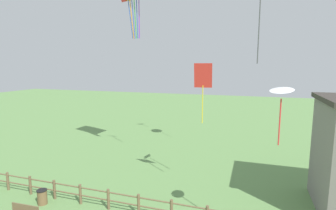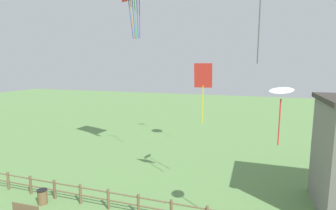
{
  "view_description": "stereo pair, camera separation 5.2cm",
  "coord_description": "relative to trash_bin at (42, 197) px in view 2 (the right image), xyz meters",
  "views": [
    {
      "loc": [
        4.16,
        -3.69,
        7.12
      ],
      "look_at": [
        0.0,
        8.95,
        5.11
      ],
      "focal_mm": 28.0,
      "sensor_mm": 36.0,
      "label": 1
    },
    {
      "loc": [
        4.21,
        -3.67,
        7.12
      ],
      "look_at": [
        0.0,
        8.95,
        5.11
      ],
      "focal_mm": 28.0,
      "sensor_mm": 36.0,
      "label": 2
    }
  ],
  "objects": [
    {
      "name": "wooden_fence",
      "position": [
        5.99,
        0.64,
        0.2
      ],
      "size": [
        21.56,
        0.14,
        1.05
      ],
      "color": "brown",
      "rests_on": "ground_plane"
    },
    {
      "name": "kite_white_delta",
      "position": [
        11.06,
        -0.31,
        5.81
      ],
      "size": [
        1.07,
        1.07,
        2.09
      ],
      "color": "white"
    },
    {
      "name": "kite_red_diamond",
      "position": [
        7.59,
        3.66,
        5.95
      ],
      "size": [
        0.96,
        0.38,
        3.19
      ],
      "color": "red"
    },
    {
      "name": "trash_bin",
      "position": [
        0.0,
        0.0,
        0.0
      ],
      "size": [
        0.52,
        0.52,
        0.77
      ],
      "color": "brown",
      "rests_on": "ground_plane"
    }
  ]
}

